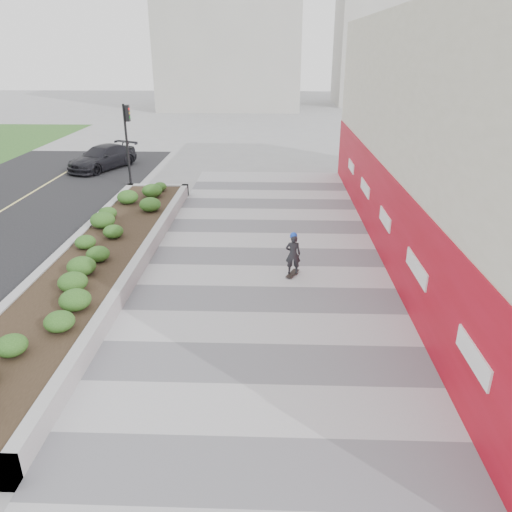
# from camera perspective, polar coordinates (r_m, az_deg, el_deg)

# --- Properties ---
(ground) EXTENTS (160.00, 160.00, 0.00)m
(ground) POSITION_cam_1_polar(r_m,az_deg,el_deg) (10.44, 0.51, -17.80)
(ground) COLOR gray
(ground) RESTS_ON ground
(walkway) EXTENTS (8.00, 36.00, 0.01)m
(walkway) POSITION_cam_1_polar(r_m,az_deg,el_deg) (12.87, 0.88, -9.06)
(walkway) COLOR #A8A8AD
(walkway) RESTS_ON ground
(building) EXTENTS (6.04, 24.08, 8.00)m
(building) POSITION_cam_1_polar(r_m,az_deg,el_deg) (18.44, 24.15, 12.06)
(building) COLOR beige
(building) RESTS_ON ground
(planter) EXTENTS (3.00, 18.00, 0.90)m
(planter) POSITION_cam_1_polar(r_m,az_deg,el_deg) (17.20, -17.47, -0.08)
(planter) COLOR #9E9EA0
(planter) RESTS_ON ground
(traffic_signal_near) EXTENTS (0.33, 0.28, 4.20)m
(traffic_signal_near) POSITION_cam_1_polar(r_m,az_deg,el_deg) (26.80, -14.49, 13.42)
(traffic_signal_near) COLOR black
(traffic_signal_near) RESTS_ON ground
(distant_bldg_north_l) EXTENTS (16.00, 12.00, 20.00)m
(distant_bldg_north_l) POSITION_cam_1_polar(r_m,az_deg,el_deg) (63.23, -3.00, 25.64)
(distant_bldg_north_l) COLOR #ADAAA3
(distant_bldg_north_l) RESTS_ON ground
(distant_bldg_north_r) EXTENTS (14.00, 10.00, 24.00)m
(distant_bldg_north_r) POSITION_cam_1_polar(r_m,az_deg,el_deg) (69.72, 15.95, 26.28)
(distant_bldg_north_r) COLOR #ADAAA3
(distant_bldg_north_r) RESTS_ON ground
(manhole_cover) EXTENTS (0.44, 0.44, 0.01)m
(manhole_cover) POSITION_cam_1_polar(r_m,az_deg,el_deg) (12.87, 3.13, -9.10)
(manhole_cover) COLOR #595654
(manhole_cover) RESTS_ON ground
(skateboarder) EXTENTS (0.49, 0.74, 1.47)m
(skateboarder) POSITION_cam_1_polar(r_m,az_deg,el_deg) (15.82, 4.26, 0.25)
(skateboarder) COLOR beige
(skateboarder) RESTS_ON ground
(car_dark) EXTENTS (3.73, 5.13, 1.38)m
(car_dark) POSITION_cam_1_polar(r_m,az_deg,el_deg) (31.75, -17.15, 10.70)
(car_dark) COLOR black
(car_dark) RESTS_ON ground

